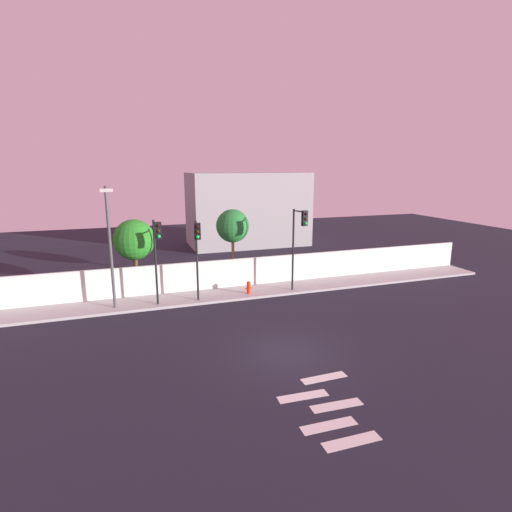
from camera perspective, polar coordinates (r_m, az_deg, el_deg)
The scene contains 12 objects.
ground_plane at distance 17.46m, azimuth 4.49°, elevation -13.61°, with size 80.00×80.00×0.00m, color black.
sidewalk at distance 24.62m, azimuth -3.10°, elevation -5.41°, with size 36.00×2.40×0.15m, color #ACACAC.
perimeter_wall at distance 25.53m, azimuth -3.92°, elevation -2.47°, with size 36.00×0.18×1.80m, color silver.
crosswalk_marking at distance 14.16m, azimuth 10.30°, elevation -20.61°, with size 3.10×3.87×0.01m.
traffic_light_left at distance 23.89m, azimuth 6.21°, elevation 3.28°, with size 0.48×1.29×5.09m.
traffic_light_center at distance 21.82m, azimuth -14.06°, elevation 1.50°, with size 0.39×1.21×4.79m.
traffic_light_right at distance 22.10m, azimuth -8.45°, elevation 1.63°, with size 0.36×1.23×4.64m.
street_lamp_curbside at distance 22.19m, azimuth -20.30°, elevation 2.34°, with size 0.61×1.63×6.62m.
fire_hydrant at distance 24.22m, azimuth -1.06°, elevation -4.47°, with size 0.44×0.26×0.78m.
roadside_tree_leftmost at distance 25.26m, azimuth -17.11°, elevation 2.22°, with size 2.49×2.49×4.63m.
roadside_tree_midleft at distance 26.09m, azimuth -3.38°, elevation 4.30°, with size 2.18×2.18×5.03m.
low_building_distant at distance 39.91m, azimuth -1.21°, elevation 6.77°, with size 11.53×6.00×7.15m, color #9A9A9A.
Camera 1 is at (-6.31, -14.32, 7.75)m, focal length 27.81 mm.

